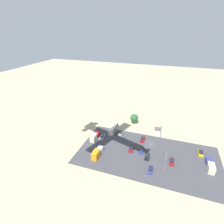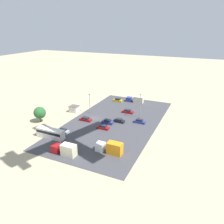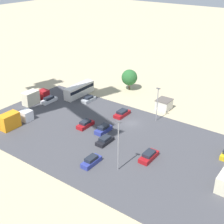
% 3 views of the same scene
% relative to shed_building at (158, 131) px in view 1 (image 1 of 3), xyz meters
% --- Properties ---
extents(ground_plane, '(400.00, 400.00, 0.00)m').
position_rel_shed_building_xyz_m(ground_plane, '(2.58, 11.43, -1.31)').
color(ground_plane, tan).
extents(parking_lot_surface, '(61.49, 32.25, 0.08)m').
position_rel_shed_building_xyz_m(parking_lot_surface, '(2.58, 20.17, -1.27)').
color(parking_lot_surface, '#424247').
rests_on(parking_lot_surface, ground).
extents(shed_building, '(3.53, 3.83, 2.60)m').
position_rel_shed_building_xyz_m(shed_building, '(0.00, 0.00, 0.00)').
color(shed_building, silver).
rests_on(shed_building, ground).
extents(bus, '(2.45, 10.04, 3.19)m').
position_rel_shed_building_xyz_m(bus, '(23.14, 6.21, 0.49)').
color(bus, silver).
rests_on(bus, ground).
extents(parked_car_0, '(1.92, 4.23, 1.41)m').
position_rel_shed_building_xyz_m(parked_car_0, '(2.23, 21.97, -0.64)').
color(parked_car_0, black).
rests_on(parked_car_0, ground).
extents(parked_car_1, '(1.93, 4.44, 1.65)m').
position_rel_shed_building_xyz_m(parked_car_1, '(-20.08, 11.86, -0.54)').
color(parked_car_1, gold).
rests_on(parked_car_1, ground).
extents(parked_car_2, '(1.90, 4.20, 1.44)m').
position_rel_shed_building_xyz_m(parked_car_2, '(18.56, 7.70, -0.63)').
color(parked_car_2, '#ADB2B7').
rests_on(parked_car_2, ground).
extents(parked_car_3, '(1.96, 4.80, 1.52)m').
position_rel_shed_building_xyz_m(parked_car_3, '(-8.05, 21.60, -0.60)').
color(parked_car_3, maroon).
rests_on(parked_car_3, ground).
extents(parked_car_4, '(1.88, 4.36, 1.64)m').
position_rel_shed_building_xyz_m(parked_car_4, '(5.27, 18.50, -0.55)').
color(parked_car_4, navy).
rests_on(parked_car_4, ground).
extents(parked_car_5, '(2.00, 4.72, 1.44)m').
position_rel_shed_building_xyz_m(parked_car_5, '(6.41, 9.53, -0.63)').
color(parked_car_5, maroon).
rests_on(parked_car_5, ground).
extents(parked_car_6, '(1.73, 4.40, 1.59)m').
position_rel_shed_building_xyz_m(parked_car_6, '(-0.23, 29.38, -0.57)').
color(parked_car_6, navy).
rests_on(parked_car_6, ground).
extents(parked_car_7, '(1.87, 4.43, 1.48)m').
position_rel_shed_building_xyz_m(parked_car_7, '(10.06, 18.99, -0.61)').
color(parked_car_7, maroon).
rests_on(parked_car_7, ground).
extents(parked_car_8, '(1.72, 4.65, 1.53)m').
position_rel_shed_building_xyz_m(parked_car_8, '(26.69, 14.36, -0.59)').
color(parked_car_8, silver).
rests_on(parked_car_8, ground).
extents(parked_truck_0, '(2.50, 7.70, 3.51)m').
position_rel_shed_building_xyz_m(parked_truck_0, '(29.64, 16.73, 0.38)').
color(parked_truck_0, maroon).
rests_on(parked_truck_0, ground).
extents(parked_truck_1, '(2.46, 8.09, 3.55)m').
position_rel_shed_building_xyz_m(parked_truck_1, '(23.38, 28.17, 0.40)').
color(parked_truck_1, silver).
rests_on(parked_truck_1, ground).
extents(parked_truck_2, '(2.48, 8.38, 2.97)m').
position_rel_shed_building_xyz_m(parked_truck_2, '(-22.73, 20.22, 0.13)').
color(parked_truck_2, navy).
rests_on(parked_truck_2, ground).
extents(tree_near_shed, '(4.59, 4.59, 6.04)m').
position_rel_shed_building_xyz_m(tree_near_shed, '(14.38, -5.83, 2.43)').
color(tree_near_shed, brown).
rests_on(tree_near_shed, ground).
extents(light_pole_lot_centre, '(0.90, 0.28, 9.94)m').
position_rel_shed_building_xyz_m(light_pole_lot_centre, '(-5.22, 27.83, 4.18)').
color(light_pole_lot_centre, gray).
rests_on(light_pole_lot_centre, ground).
extents(light_pole_lot_edge, '(0.90, 0.28, 8.30)m').
position_rel_shed_building_xyz_m(light_pole_lot_edge, '(-1.60, 6.91, 3.35)').
color(light_pole_lot_edge, gray).
rests_on(light_pole_lot_edge, ground).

